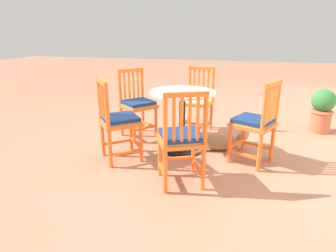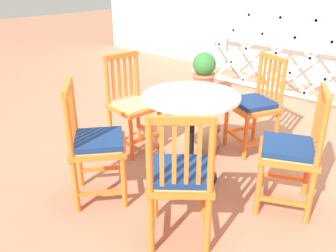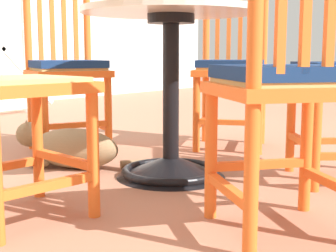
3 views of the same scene
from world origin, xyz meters
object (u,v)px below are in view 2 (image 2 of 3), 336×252
orange_chair_tucked_in (292,152)px  orange_chair_at_corner (95,144)px  terracotta_planter (204,74)px  orange_chair_facing_out (180,178)px  tabby_cat (209,142)px  cafe_table (190,146)px  orange_chair_near_fence (255,106)px  orange_chair_by_planter (132,106)px

orange_chair_tucked_in → orange_chair_at_corner: (-1.11, -0.85, 0.00)m
terracotta_planter → orange_chair_at_corner: bearing=-71.0°
orange_chair_facing_out → tabby_cat: 1.31m
cafe_table → orange_chair_facing_out: orange_chair_facing_out is taller
tabby_cat → terracotta_planter: terracotta_planter is taller
orange_chair_tucked_in → orange_chair_near_fence: (-0.66, 0.66, 0.00)m
orange_chair_near_fence → terracotta_planter: bearing=143.8°
cafe_table → tabby_cat: bearing=107.6°
orange_chair_by_planter → orange_chair_tucked_in: bearing=3.6°
cafe_table → tabby_cat: cafe_table is taller
cafe_table → orange_chair_facing_out: bearing=-56.0°
orange_chair_tucked_in → orange_chair_at_corner: same height
cafe_table → orange_chair_at_corner: 0.78m
orange_chair_tucked_in → cafe_table: bearing=-168.2°
orange_chair_facing_out → orange_chair_near_fence: bearing=101.8°
orange_chair_tucked_in → orange_chair_by_planter: 1.54m
orange_chair_near_fence → orange_chair_by_planter: size_ratio=1.00×
orange_chair_tucked_in → tabby_cat: bearing=160.2°
orange_chair_by_planter → orange_chair_at_corner: bearing=-60.6°
cafe_table → tabby_cat: (-0.16, 0.50, -0.19)m
terracotta_planter → cafe_table: bearing=-56.2°
cafe_table → orange_chair_by_planter: (-0.76, 0.06, 0.15)m
orange_chair_by_planter → orange_chair_at_corner: same height
orange_chair_by_planter → tabby_cat: orange_chair_by_planter is taller
orange_chair_tucked_in → orange_chair_near_fence: same height
orange_chair_near_fence → terracotta_planter: 1.62m
orange_chair_near_fence → orange_chair_by_planter: bearing=-139.4°
orange_chair_near_fence → orange_chair_facing_out: (0.30, -1.44, 0.00)m
cafe_table → orange_chair_tucked_in: orange_chair_tucked_in is taller
tabby_cat → terracotta_planter: bearing=128.9°
orange_chair_by_planter → orange_chair_facing_out: bearing=-30.2°
orange_chair_at_corner → terracotta_planter: size_ratio=1.47×
orange_chair_at_corner → terracotta_planter: (-0.85, 2.46, -0.12)m
cafe_table → orange_chair_at_corner: size_ratio=0.83×
orange_chair_tucked_in → terracotta_planter: 2.54m
orange_chair_near_fence → tabby_cat: bearing=-130.9°
cafe_table → terracotta_planter: bearing=123.8°
orange_chair_by_planter → orange_chair_facing_out: size_ratio=1.00×
orange_chair_at_corner → orange_chair_tucked_in: bearing=37.4°
orange_chair_tucked_in → orange_chair_facing_out: (-0.36, -0.78, 0.00)m
cafe_table → orange_chair_at_corner: (-0.34, -0.69, 0.16)m
orange_chair_near_fence → orange_chair_facing_out: same height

